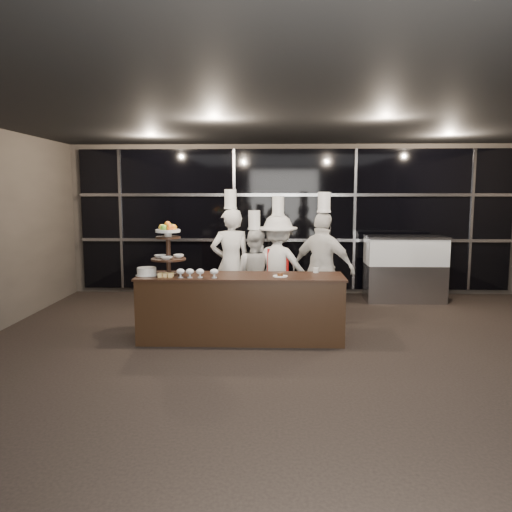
{
  "coord_description": "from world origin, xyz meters",
  "views": [
    {
      "loc": [
        -0.45,
        -5.08,
        2.07
      ],
      "look_at": [
        -0.67,
        2.0,
        1.15
      ],
      "focal_mm": 35.0,
      "sensor_mm": 36.0,
      "label": 1
    }
  ],
  "objects_px": {
    "display_case": "(405,265)",
    "chef_a": "(231,263)",
    "chef_b": "(254,273)",
    "buffet_counter": "(241,307)",
    "chef_d": "(323,268)",
    "chef_c": "(278,266)",
    "layer_cake": "(147,272)",
    "display_stand": "(168,245)"
  },
  "relations": [
    {
      "from": "display_case",
      "to": "chef_a",
      "type": "bearing_deg",
      "value": -156.15
    },
    {
      "from": "chef_c",
      "to": "buffet_counter",
      "type": "bearing_deg",
      "value": -112.82
    },
    {
      "from": "display_stand",
      "to": "chef_b",
      "type": "xyz_separation_m",
      "value": [
        1.14,
        1.24,
        -0.59
      ]
    },
    {
      "from": "buffet_counter",
      "to": "display_case",
      "type": "xyz_separation_m",
      "value": [
        2.94,
        2.6,
        0.22
      ]
    },
    {
      "from": "chef_d",
      "to": "layer_cake",
      "type": "bearing_deg",
      "value": -160.28
    },
    {
      "from": "chef_c",
      "to": "chef_d",
      "type": "xyz_separation_m",
      "value": [
        0.69,
        -0.4,
        0.04
      ]
    },
    {
      "from": "chef_c",
      "to": "chef_a",
      "type": "bearing_deg",
      "value": -176.35
    },
    {
      "from": "buffet_counter",
      "to": "chef_c",
      "type": "bearing_deg",
      "value": 67.18
    },
    {
      "from": "chef_a",
      "to": "chef_c",
      "type": "height_order",
      "value": "chef_a"
    },
    {
      "from": "chef_a",
      "to": "chef_d",
      "type": "bearing_deg",
      "value": -13.48
    },
    {
      "from": "chef_b",
      "to": "chef_d",
      "type": "bearing_deg",
      "value": -19.99
    },
    {
      "from": "display_case",
      "to": "chef_c",
      "type": "xyz_separation_m",
      "value": [
        -2.41,
        -1.35,
        0.17
      ]
    },
    {
      "from": "chef_d",
      "to": "chef_b",
      "type": "bearing_deg",
      "value": 160.01
    },
    {
      "from": "display_case",
      "to": "chef_d",
      "type": "distance_m",
      "value": 2.47
    },
    {
      "from": "chef_b",
      "to": "chef_c",
      "type": "xyz_separation_m",
      "value": [
        0.38,
        0.01,
        0.1
      ]
    },
    {
      "from": "buffet_counter",
      "to": "chef_d",
      "type": "bearing_deg",
      "value": 34.96
    },
    {
      "from": "chef_b",
      "to": "chef_c",
      "type": "height_order",
      "value": "chef_c"
    },
    {
      "from": "buffet_counter",
      "to": "chef_d",
      "type": "relative_size",
      "value": 1.38
    },
    {
      "from": "buffet_counter",
      "to": "display_stand",
      "type": "height_order",
      "value": "display_stand"
    },
    {
      "from": "layer_cake",
      "to": "buffet_counter",
      "type": "bearing_deg",
      "value": 2.21
    },
    {
      "from": "buffet_counter",
      "to": "display_case",
      "type": "relative_size",
      "value": 1.92
    },
    {
      "from": "chef_a",
      "to": "display_case",
      "type": "bearing_deg",
      "value": 23.85
    },
    {
      "from": "layer_cake",
      "to": "chef_a",
      "type": "distance_m",
      "value": 1.64
    },
    {
      "from": "buffet_counter",
      "to": "chef_b",
      "type": "height_order",
      "value": "chef_b"
    },
    {
      "from": "display_case",
      "to": "chef_c",
      "type": "relative_size",
      "value": 0.74
    },
    {
      "from": "chef_a",
      "to": "chef_d",
      "type": "relative_size",
      "value": 1.02
    },
    {
      "from": "buffet_counter",
      "to": "chef_a",
      "type": "xyz_separation_m",
      "value": [
        -0.24,
        1.2,
        0.46
      ]
    },
    {
      "from": "display_stand",
      "to": "chef_b",
      "type": "bearing_deg",
      "value": 47.35
    },
    {
      "from": "layer_cake",
      "to": "chef_d",
      "type": "relative_size",
      "value": 0.15
    },
    {
      "from": "layer_cake",
      "to": "chef_b",
      "type": "distance_m",
      "value": 1.95
    },
    {
      "from": "buffet_counter",
      "to": "display_stand",
      "type": "relative_size",
      "value": 3.81
    },
    {
      "from": "buffet_counter",
      "to": "chef_a",
      "type": "bearing_deg",
      "value": 101.15
    },
    {
      "from": "display_case",
      "to": "chef_b",
      "type": "xyz_separation_m",
      "value": [
        -2.8,
        -1.36,
        0.07
      ]
    },
    {
      "from": "layer_cake",
      "to": "chef_a",
      "type": "bearing_deg",
      "value": 49.67
    },
    {
      "from": "buffet_counter",
      "to": "display_case",
      "type": "bearing_deg",
      "value": 41.52
    },
    {
      "from": "chef_a",
      "to": "chef_b",
      "type": "xyz_separation_m",
      "value": [
        0.38,
        0.04,
        -0.17
      ]
    },
    {
      "from": "display_case",
      "to": "chef_d",
      "type": "bearing_deg",
      "value": -134.53
    },
    {
      "from": "buffet_counter",
      "to": "chef_b",
      "type": "xyz_separation_m",
      "value": [
        0.14,
        1.24,
        0.29
      ]
    },
    {
      "from": "display_case",
      "to": "chef_a",
      "type": "relative_size",
      "value": 0.7
    },
    {
      "from": "buffet_counter",
      "to": "chef_b",
      "type": "distance_m",
      "value": 1.28
    },
    {
      "from": "display_case",
      "to": "chef_a",
      "type": "height_order",
      "value": "chef_a"
    },
    {
      "from": "layer_cake",
      "to": "chef_c",
      "type": "relative_size",
      "value": 0.15
    }
  ]
}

